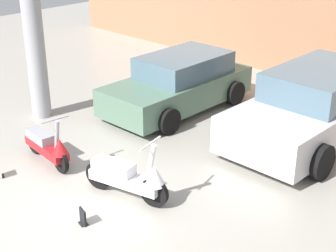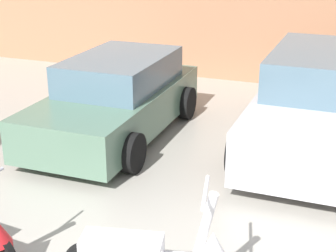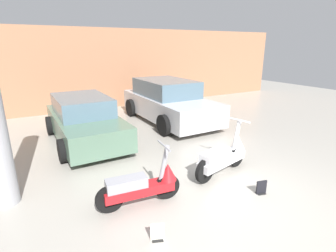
{
  "view_description": "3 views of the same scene",
  "coord_description": "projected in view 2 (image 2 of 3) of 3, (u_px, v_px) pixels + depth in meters",
  "views": [
    {
      "loc": [
        6.09,
        -3.94,
        4.58
      ],
      "look_at": [
        0.09,
        2.28,
        0.72
      ],
      "focal_mm": 55.0,
      "sensor_mm": 36.0,
      "label": 1
    },
    {
      "loc": [
        2.04,
        -2.66,
        3.14
      ],
      "look_at": [
        -0.05,
        2.69,
        0.95
      ],
      "focal_mm": 55.0,
      "sensor_mm": 36.0,
      "label": 2
    },
    {
      "loc": [
        -3.03,
        -3.0,
        2.64
      ],
      "look_at": [
        0.04,
        2.46,
        0.71
      ],
      "focal_mm": 28.0,
      "sensor_mm": 36.0,
      "label": 3
    }
  ],
  "objects": [
    {
      "name": "wall_back",
      "position": [
        267.0,
        5.0,
        10.71
      ],
      "size": [
        19.6,
        0.12,
        3.36
      ],
      "primitive_type": "cube",
      "color": "#9E6B4C",
      "rests_on": "ground_plane"
    },
    {
      "name": "car_rear_left",
      "position": [
        117.0,
        98.0,
        8.27
      ],
      "size": [
        1.86,
        3.77,
        1.27
      ],
      "rotation": [
        0.0,
        0.0,
        -1.56
      ],
      "color": "#51705B",
      "rests_on": "ground_plane"
    },
    {
      "name": "car_rear_center",
      "position": [
        322.0,
        102.0,
        7.78
      ],
      "size": [
        2.11,
        4.33,
        1.47
      ],
      "rotation": [
        0.0,
        0.0,
        -1.57
      ],
      "color": "#B7B7BC",
      "rests_on": "ground_plane"
    }
  ]
}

